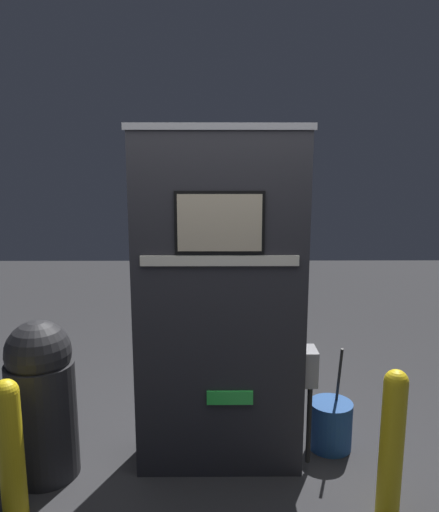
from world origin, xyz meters
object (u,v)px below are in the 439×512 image
(squeegee_bucket, at_px, (330,425))
(safety_bollard, at_px, (392,441))
(gas_pump, at_px, (220,302))
(safety_bollard_far, at_px, (10,445))
(trash_bin, at_px, (41,398))

(squeegee_bucket, bearing_deg, safety_bollard, -76.35)
(gas_pump, bearing_deg, safety_bollard_far, -155.19)
(safety_bollard, relative_size, trash_bin, 0.86)
(gas_pump, bearing_deg, squeegee_bucket, 9.66)
(safety_bollard, bearing_deg, safety_bollard_far, 179.29)
(safety_bollard, xyz_separation_m, squeegee_bucket, (-0.17, 0.71, -0.30))
(safety_bollard, xyz_separation_m, safety_bollard_far, (-2.15, 0.03, -0.03))
(trash_bin, relative_size, safety_bollard_far, 1.24)
(safety_bollard_far, bearing_deg, safety_bollard, -0.71)
(gas_pump, xyz_separation_m, squeegee_bucket, (0.79, 0.13, -0.95))
(safety_bollard_far, distance_m, squeegee_bucket, 2.11)
(squeegee_bucket, bearing_deg, safety_bollard_far, -160.93)
(safety_bollard_far, bearing_deg, squeegee_bucket, 19.07)
(trash_bin, bearing_deg, safety_bollard_far, -96.64)
(gas_pump, distance_m, squeegee_bucket, 1.24)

